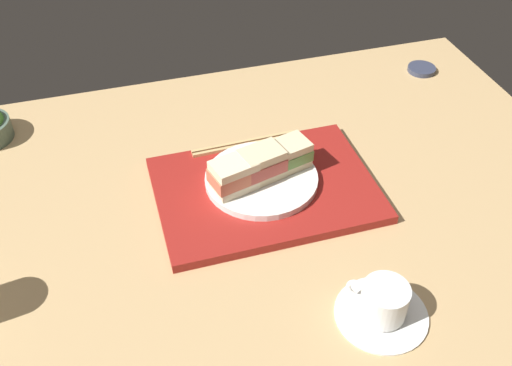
# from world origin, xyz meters

# --- Properties ---
(ground_plane) EXTENTS (1.40, 1.00, 0.03)m
(ground_plane) POSITION_xyz_m (0.00, 0.00, -0.01)
(ground_plane) COLOR tan
(serving_tray) EXTENTS (0.41, 0.29, 0.02)m
(serving_tray) POSITION_xyz_m (-0.04, -0.04, 0.01)
(serving_tray) COLOR maroon
(serving_tray) RESTS_ON ground_plane
(sandwich_plate) EXTENTS (0.22, 0.22, 0.01)m
(sandwich_plate) POSITION_xyz_m (-0.04, -0.05, 0.03)
(sandwich_plate) COLOR white
(sandwich_plate) RESTS_ON serving_tray
(sandwich_near) EXTENTS (0.09, 0.08, 0.05)m
(sandwich_near) POSITION_xyz_m (-0.10, -0.07, 0.06)
(sandwich_near) COLOR beige
(sandwich_near) RESTS_ON sandwich_plate
(sandwich_middle) EXTENTS (0.09, 0.08, 0.06)m
(sandwich_middle) POSITION_xyz_m (-0.04, -0.05, 0.06)
(sandwich_middle) COLOR beige
(sandwich_middle) RESTS_ON sandwich_plate
(sandwich_far) EXTENTS (0.10, 0.08, 0.06)m
(sandwich_far) POSITION_xyz_m (0.02, -0.04, 0.06)
(sandwich_far) COLOR beige
(sandwich_far) RESTS_ON sandwich_plate
(chopsticks_pair) EXTENTS (0.22, 0.02, 0.01)m
(chopsticks_pair) POSITION_xyz_m (-0.04, -0.17, 0.02)
(chopsticks_pair) COLOR tan
(chopsticks_pair) RESTS_ON serving_tray
(coffee_cup) EXTENTS (0.15, 0.15, 0.07)m
(coffee_cup) POSITION_xyz_m (-0.13, 0.28, 0.03)
(coffee_cup) COLOR white
(coffee_cup) RESTS_ON ground_plane
(small_sauce_dish) EXTENTS (0.07, 0.07, 0.01)m
(small_sauce_dish) POSITION_xyz_m (-0.55, -0.36, 0.01)
(small_sauce_dish) COLOR #33384C
(small_sauce_dish) RESTS_ON ground_plane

